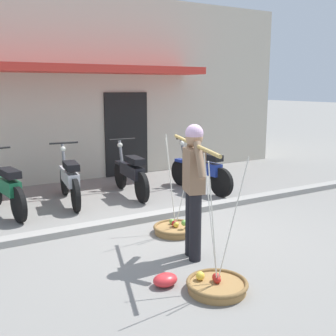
{
  "coord_description": "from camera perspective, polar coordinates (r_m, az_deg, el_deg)",
  "views": [
    {
      "loc": [
        -2.93,
        -5.01,
        2.14
      ],
      "look_at": [
        0.29,
        0.6,
        0.85
      ],
      "focal_mm": 43.94,
      "sensor_mm": 36.0,
      "label": 1
    }
  ],
  "objects": [
    {
      "name": "ground_plane",
      "position": [
        6.19,
        0.41,
        -8.96
      ],
      "size": [
        90.0,
        90.0,
        0.0
      ],
      "primitive_type": "plane",
      "color": "gray"
    },
    {
      "name": "sidewalk_curb",
      "position": [
        6.75,
        -2.61,
        -6.77
      ],
      "size": [
        20.0,
        0.24,
        0.1
      ],
      "primitive_type": "cube",
      "color": "gray",
      "rests_on": "ground"
    },
    {
      "name": "fruit_vendor",
      "position": [
        5.05,
        3.59,
        -2.02
      ],
      "size": [
        0.57,
        1.75,
        1.7
      ],
      "color": "black",
      "rests_on": "ground"
    },
    {
      "name": "fruit_basket_left_side",
      "position": [
        4.56,
        6.78,
        -15.76
      ],
      "size": [
        0.66,
        0.66,
        1.45
      ],
      "color": "#9E7542",
      "rests_on": "ground"
    },
    {
      "name": "fruit_basket_right_side",
      "position": [
        6.15,
        1.08,
        -8.33
      ],
      "size": [
        0.66,
        0.66,
        1.45
      ],
      "color": "#9E7542",
      "rests_on": "ground"
    },
    {
      "name": "motorcycle_nearest_shop",
      "position": [
        7.47,
        -21.55,
        -2.58
      ],
      "size": [
        0.54,
        1.81,
        1.09
      ],
      "color": "black",
      "rests_on": "ground"
    },
    {
      "name": "motorcycle_second_in_row",
      "position": [
        7.8,
        -13.51,
        -1.53
      ],
      "size": [
        0.54,
        1.82,
        1.09
      ],
      "color": "black",
      "rests_on": "ground"
    },
    {
      "name": "motorcycle_third_in_row",
      "position": [
        8.17,
        -5.18,
        -0.7
      ],
      "size": [
        0.54,
        1.82,
        1.09
      ],
      "color": "black",
      "rests_on": "ground"
    },
    {
      "name": "motorcycle_end_of_row",
      "position": [
        8.49,
        4.65,
        -0.24
      ],
      "size": [
        0.54,
        1.81,
        1.09
      ],
      "color": "black",
      "rests_on": "ground"
    },
    {
      "name": "storefront_building",
      "position": [
        11.77,
        -19.93,
        10.41
      ],
      "size": [
        13.0,
        6.0,
        4.2
      ],
      "color": "beige",
      "rests_on": "ground"
    },
    {
      "name": "plastic_litter_bag",
      "position": [
        4.63,
        -0.38,
        -15.26
      ],
      "size": [
        0.28,
        0.22,
        0.14
      ],
      "primitive_type": "ellipsoid",
      "color": "red",
      "rests_on": "ground"
    }
  ]
}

